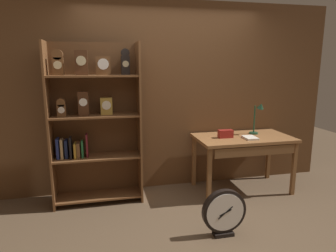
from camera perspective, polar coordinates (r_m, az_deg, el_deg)
ground_plane at (r=3.40m, az=5.71°, el=-19.45°), size 10.00×10.00×0.00m
back_wood_panel at (r=4.23m, az=0.22°, el=5.53°), size 4.80×0.05×2.60m
bookshelf at (r=3.84m, az=-14.06°, el=0.91°), size 1.10×0.35×2.02m
workbench at (r=4.25m, az=14.27°, el=-3.15°), size 1.31×0.72×0.78m
desk_lamp at (r=4.40m, az=16.72°, el=1.86°), size 0.18×0.17×0.46m
toolbox_small at (r=4.13m, az=10.89°, el=-1.46°), size 0.20×0.09×0.11m
open_repair_manual at (r=4.15m, az=15.35°, el=-2.17°), size 0.17×0.23×0.02m
round_clock_large at (r=3.25m, az=10.62°, el=-15.88°), size 0.47×0.11×0.51m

